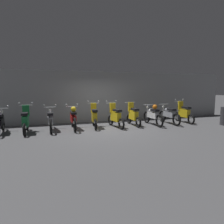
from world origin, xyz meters
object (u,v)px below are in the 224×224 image
Objects in this scene: motorbike_slot_4 at (94,117)px; motorbike_slot_7 at (153,115)px; motorbike_slot_9 at (184,113)px; motorbike_slot_3 at (73,118)px; motorbike_slot_0 at (0,122)px; motorbike_slot_1 at (26,121)px; motorbike_slot_6 at (133,115)px; motorbike_slot_2 at (50,120)px; motorbike_slot_5 at (115,117)px; motorbike_slot_8 at (169,115)px.

motorbike_slot_7 is (3.03, -0.29, -0.00)m from motorbike_slot_4.
motorbike_slot_7 is 1.16× the size of motorbike_slot_9.
motorbike_slot_3 is at bearing 179.49° from motorbike_slot_9.
motorbike_slot_0 is 1.04m from motorbike_slot_1.
motorbike_slot_2 is at bearing 179.77° from motorbike_slot_6.
motorbike_slot_7 is (4.05, -0.20, -0.00)m from motorbike_slot_3.
motorbike_slot_6 is (1.02, 0.15, -0.00)m from motorbike_slot_5.
motorbike_slot_2 is at bearing -2.22° from motorbike_slot_0.
motorbike_slot_8 is (1.01, 0.06, -0.04)m from motorbike_slot_7.
motorbike_slot_2 is (2.03, -0.08, 0.00)m from motorbike_slot_0.
motorbike_slot_2 is 1.16× the size of motorbike_slot_4.
motorbike_slot_4 and motorbike_slot_5 have the same top height.
motorbike_slot_8 is at bearing -4.21° from motorbike_slot_6.
motorbike_slot_9 is (8.09, 0.09, 0.00)m from motorbike_slot_1.
motorbike_slot_7 is at bearing -0.48° from motorbike_slot_1.
motorbike_slot_3 is (2.02, 0.15, 0.00)m from motorbike_slot_1.
motorbike_slot_7 reaches higher than motorbike_slot_8.
motorbike_slot_1 reaches higher than motorbike_slot_6.
motorbike_slot_3 is at bearing 176.06° from motorbike_slot_5.
motorbike_slot_1 is at bearing -178.25° from motorbike_slot_6.
motorbike_slot_8 is (4.04, -0.23, -0.04)m from motorbike_slot_4.
motorbike_slot_9 reaches higher than motorbike_slot_3.
motorbike_slot_4 is 4.05m from motorbike_slot_8.
motorbike_slot_9 reaches higher than motorbike_slot_6.
motorbike_slot_7 is at bearing -11.48° from motorbike_slot_6.
motorbike_slot_8 is at bearing -175.16° from motorbike_slot_9.
motorbike_slot_9 is at bearing -0.51° from motorbike_slot_3.
motorbike_slot_6 reaches higher than motorbike_slot_0.
motorbike_slot_1 is 6.07m from motorbike_slot_7.
motorbike_slot_0 is 8.10m from motorbike_slot_8.
motorbike_slot_9 is at bearing -0.64° from motorbike_slot_2.
motorbike_slot_0 is 1.16× the size of motorbike_slot_1.
motorbike_slot_4 is (2.03, 0.07, 0.04)m from motorbike_slot_2.
motorbike_slot_4 reaches higher than motorbike_slot_7.
motorbike_slot_1 is 4.04m from motorbike_slot_5.
motorbike_slot_3 is 1.16× the size of motorbike_slot_9.
motorbike_slot_6 is 1.03m from motorbike_slot_7.
motorbike_slot_3 is (1.01, -0.03, 0.04)m from motorbike_slot_2.
motorbike_slot_6 is 0.86× the size of motorbike_slot_8.
motorbike_slot_0 is at bearing 177.57° from motorbike_slot_7.
motorbike_slot_0 is 9.11m from motorbike_slot_9.
motorbike_slot_4 is 0.86× the size of motorbike_slot_8.
motorbike_slot_4 reaches higher than motorbike_slot_6.
motorbike_slot_9 is (6.07, -0.05, -0.00)m from motorbike_slot_3.
motorbike_slot_7 is at bearing -176.80° from motorbike_slot_8.
motorbike_slot_1 is (1.01, -0.25, 0.04)m from motorbike_slot_0.
motorbike_slot_5 is (4.04, 0.01, 0.00)m from motorbike_slot_1.
motorbike_slot_8 is (3.04, -0.00, -0.04)m from motorbike_slot_5.
motorbike_slot_9 is (4.05, 0.09, 0.00)m from motorbike_slot_5.
motorbike_slot_3 is at bearing 4.10° from motorbike_slot_1.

